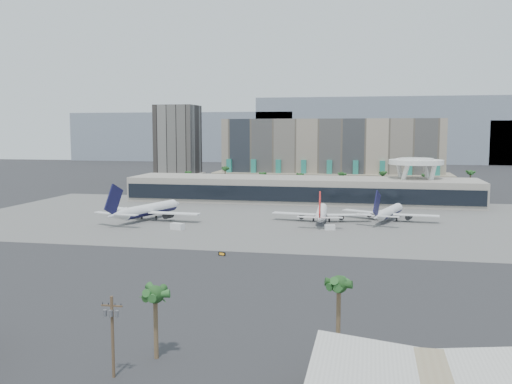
% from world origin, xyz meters
% --- Properties ---
extents(ground, '(900.00, 900.00, 0.00)m').
position_xyz_m(ground, '(0.00, 0.00, 0.00)').
color(ground, '#232326').
rests_on(ground, ground).
extents(apron_pad, '(260.00, 130.00, 0.06)m').
position_xyz_m(apron_pad, '(0.00, 55.00, 0.03)').
color(apron_pad, '#5B5B59').
rests_on(apron_pad, ground).
extents(mountain_ridge, '(680.00, 60.00, 70.00)m').
position_xyz_m(mountain_ridge, '(27.88, 470.00, 29.89)').
color(mountain_ridge, gray).
rests_on(mountain_ridge, ground).
extents(hotel, '(140.00, 30.00, 42.00)m').
position_xyz_m(hotel, '(10.00, 174.41, 16.81)').
color(hotel, tan).
rests_on(hotel, ground).
extents(office_tower, '(30.00, 30.00, 52.00)m').
position_xyz_m(office_tower, '(-95.00, 200.00, 22.94)').
color(office_tower, black).
rests_on(office_tower, ground).
extents(terminal, '(170.00, 32.50, 14.50)m').
position_xyz_m(terminal, '(0.00, 109.84, 6.52)').
color(terminal, '#B2AA9D').
rests_on(terminal, ground).
extents(saucer_structure, '(26.00, 26.00, 21.89)m').
position_xyz_m(saucer_structure, '(55.00, 116.00, 18.45)').
color(saucer_structure, white).
rests_on(saucer_structure, ground).
extents(palm_row, '(157.80, 2.80, 13.10)m').
position_xyz_m(palm_row, '(7.00, 145.00, 10.50)').
color(palm_row, brown).
rests_on(palm_row, ground).
extents(utility_pole, '(3.20, 0.85, 12.00)m').
position_xyz_m(utility_pole, '(-2.00, -96.09, 7.14)').
color(utility_pole, '#4C3826').
rests_on(utility_pole, ground).
extents(airliner_left, '(43.88, 45.49, 16.08)m').
position_xyz_m(airliner_left, '(-52.61, 40.92, 4.06)').
color(airliner_left, white).
rests_on(airliner_left, ground).
extents(airliner_centre, '(38.71, 39.90, 13.77)m').
position_xyz_m(airliner_centre, '(15.21, 49.88, 3.47)').
color(airliner_centre, white).
rests_on(airliner_centre, ground).
extents(airliner_right, '(37.24, 38.58, 13.69)m').
position_xyz_m(airliner_right, '(40.80, 57.46, 3.45)').
color(airliner_right, white).
rests_on(airliner_right, ground).
extents(service_vehicle_a, '(5.38, 3.92, 2.37)m').
position_xyz_m(service_vehicle_a, '(-33.52, 21.79, 1.19)').
color(service_vehicle_a, silver).
rests_on(service_vehicle_a, ground).
extents(service_vehicle_b, '(3.96, 2.77, 1.85)m').
position_xyz_m(service_vehicle_b, '(19.80, 32.15, 0.93)').
color(service_vehicle_b, silver).
rests_on(service_vehicle_b, ground).
extents(taxiway_sign, '(2.24, 1.05, 1.03)m').
position_xyz_m(taxiway_sign, '(-7.22, -15.62, 0.51)').
color(taxiway_sign, black).
rests_on(taxiway_sign, ground).
extents(near_palm_a, '(6.00, 6.00, 11.63)m').
position_xyz_m(near_palm_a, '(1.51, -88.31, 8.81)').
color(near_palm_a, brown).
rests_on(near_palm_a, ground).
extents(near_palm_b, '(6.00, 6.00, 12.89)m').
position_xyz_m(near_palm_b, '(29.17, -81.43, 10.04)').
color(near_palm_b, brown).
rests_on(near_palm_b, ground).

